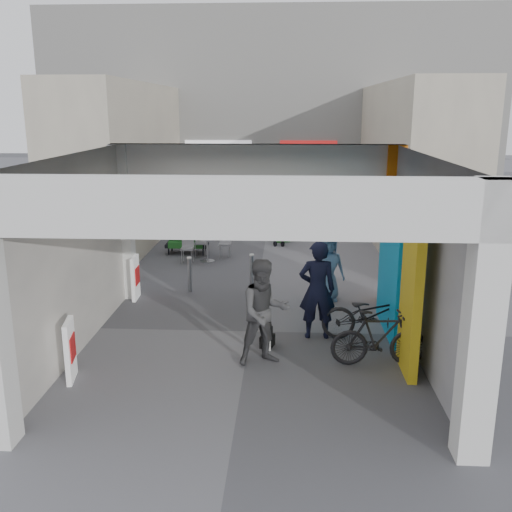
# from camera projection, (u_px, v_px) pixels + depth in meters

# --- Properties ---
(ground) EXTENTS (90.00, 90.00, 0.00)m
(ground) POSITION_uv_depth(u_px,v_px,m) (250.00, 331.00, 11.19)
(ground) COLOR #5E5E63
(ground) RESTS_ON ground
(arcade_canopy) EXTENTS (6.40, 6.45, 6.40)m
(arcade_canopy) POSITION_uv_depth(u_px,v_px,m) (278.00, 225.00, 9.79)
(arcade_canopy) COLOR silver
(arcade_canopy) RESTS_ON ground
(far_building) EXTENTS (18.00, 4.08, 8.00)m
(far_building) POSITION_uv_depth(u_px,v_px,m) (271.00, 115.00, 23.71)
(far_building) COLOR silver
(far_building) RESTS_ON ground
(plaza_bldg_left) EXTENTS (2.00, 9.00, 5.00)m
(plaza_bldg_left) POSITION_uv_depth(u_px,v_px,m) (123.00, 165.00, 18.04)
(plaza_bldg_left) COLOR #BCB49C
(plaza_bldg_left) RESTS_ON ground
(plaza_bldg_right) EXTENTS (2.00, 9.00, 5.00)m
(plaza_bldg_right) POSITION_uv_depth(u_px,v_px,m) (411.00, 167.00, 17.58)
(plaza_bldg_right) COLOR #BCB49C
(plaza_bldg_right) RESTS_ON ground
(bollard_left) EXTENTS (0.09, 0.09, 0.83)m
(bollard_left) POSITION_uv_depth(u_px,v_px,m) (190.00, 275.00, 13.53)
(bollard_left) COLOR gray
(bollard_left) RESTS_ON ground
(bollard_center) EXTENTS (0.09, 0.09, 0.94)m
(bollard_center) POSITION_uv_depth(u_px,v_px,m) (252.00, 274.00, 13.39)
(bollard_center) COLOR gray
(bollard_center) RESTS_ON ground
(bollard_right) EXTENTS (0.09, 0.09, 0.82)m
(bollard_right) POSITION_uv_depth(u_px,v_px,m) (329.00, 277.00, 13.40)
(bollard_right) COLOR gray
(bollard_right) RESTS_ON ground
(advert_board_near) EXTENTS (0.18, 0.56, 1.00)m
(advert_board_near) POSITION_uv_depth(u_px,v_px,m) (70.00, 350.00, 9.09)
(advert_board_near) COLOR silver
(advert_board_near) RESTS_ON ground
(advert_board_far) EXTENTS (0.12, 0.55, 1.00)m
(advert_board_far) POSITION_uv_depth(u_px,v_px,m) (136.00, 277.00, 13.00)
(advert_board_far) COLOR silver
(advert_board_far) RESTS_ON ground
(cafe_set) EXTENTS (1.35, 1.09, 0.81)m
(cafe_set) POSITION_uv_depth(u_px,v_px,m) (205.00, 249.00, 16.52)
(cafe_set) COLOR #A5A4A9
(cafe_set) RESTS_ON ground
(produce_stand) EXTENTS (1.24, 0.67, 0.82)m
(produce_stand) POSITION_uv_depth(u_px,v_px,m) (187.00, 243.00, 17.18)
(produce_stand) COLOR black
(produce_stand) RESTS_ON ground
(crate_stack) EXTENTS (0.53, 0.45, 0.56)m
(crate_stack) POSITION_uv_depth(u_px,v_px,m) (282.00, 233.00, 18.70)
(crate_stack) COLOR #1B5E1B
(crate_stack) RESTS_ON ground
(border_collie) EXTENTS (0.22, 0.42, 0.59)m
(border_collie) POSITION_uv_depth(u_px,v_px,m) (267.00, 336.00, 10.35)
(border_collie) COLOR black
(border_collie) RESTS_ON ground
(man_with_dog) EXTENTS (0.72, 0.49, 1.89)m
(man_with_dog) POSITION_uv_depth(u_px,v_px,m) (317.00, 290.00, 10.68)
(man_with_dog) COLOR black
(man_with_dog) RESTS_ON ground
(man_back_turned) EXTENTS (1.08, 0.96, 1.84)m
(man_back_turned) POSITION_uv_depth(u_px,v_px,m) (265.00, 312.00, 9.58)
(man_back_turned) COLOR #3D3D3F
(man_back_turned) RESTS_ON ground
(man_elderly) EXTENTS (0.83, 0.64, 1.51)m
(man_elderly) POSITION_uv_depth(u_px,v_px,m) (328.00, 268.00, 12.84)
(man_elderly) COLOR #4F759B
(man_elderly) RESTS_ON ground
(man_crates) EXTENTS (0.96, 0.42, 1.63)m
(man_crates) POSITION_uv_depth(u_px,v_px,m) (280.00, 221.00, 17.94)
(man_crates) COLOR black
(man_crates) RESTS_ON ground
(bicycle_front) EXTENTS (1.90, 0.73, 0.98)m
(bicycle_front) POSITION_uv_depth(u_px,v_px,m) (371.00, 314.00, 10.73)
(bicycle_front) COLOR black
(bicycle_front) RESTS_ON ground
(bicycle_rear) EXTENTS (1.66, 0.55, 0.98)m
(bicycle_rear) POSITION_uv_depth(u_px,v_px,m) (379.00, 338.00, 9.60)
(bicycle_rear) COLOR black
(bicycle_rear) RESTS_ON ground
(white_van) EXTENTS (4.30, 1.95, 1.43)m
(white_van) POSITION_uv_depth(u_px,v_px,m) (288.00, 207.00, 21.02)
(white_van) COLOR white
(white_van) RESTS_ON ground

